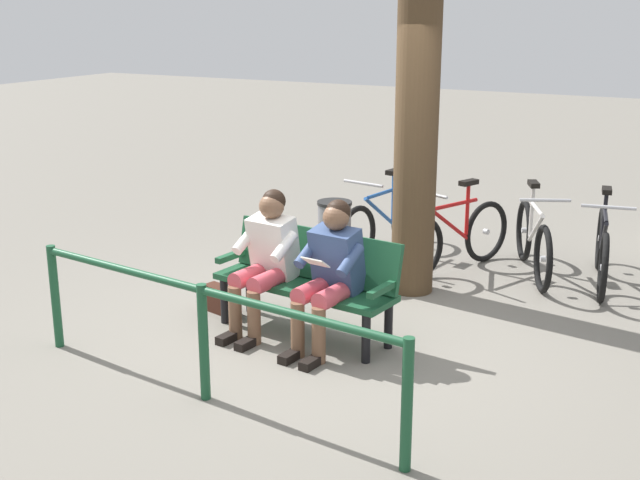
% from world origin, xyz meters
% --- Properties ---
extents(ground_plane, '(40.00, 40.00, 0.00)m').
position_xyz_m(ground_plane, '(0.00, 0.00, 0.00)').
color(ground_plane, slate).
extents(bench, '(1.65, 0.68, 0.87)m').
position_xyz_m(bench, '(0.20, -0.05, 0.51)').
color(bench, '#194C2D').
rests_on(bench, ground).
extents(person_reading, '(0.52, 0.80, 1.20)m').
position_xyz_m(person_reading, '(-0.10, 0.15, 0.66)').
color(person_reading, '#334772').
rests_on(person_reading, ground).
extents(person_companion, '(0.52, 0.80, 1.20)m').
position_xyz_m(person_companion, '(0.53, 0.07, 0.66)').
color(person_companion, white).
rests_on(person_companion, ground).
extents(handbag, '(0.33, 0.21, 0.24)m').
position_xyz_m(handbag, '(1.13, -0.09, 0.12)').
color(handbag, '#3F1E14').
rests_on(handbag, ground).
extents(tree_trunk, '(0.40, 0.40, 3.84)m').
position_xyz_m(tree_trunk, '(-0.18, -1.43, 1.92)').
color(tree_trunk, '#4C3823').
rests_on(tree_trunk, ground).
extents(litter_bin, '(0.35, 0.35, 0.80)m').
position_xyz_m(litter_bin, '(0.63, -1.39, 0.40)').
color(litter_bin, slate).
rests_on(litter_bin, ground).
extents(bicycle_black, '(0.50, 1.66, 0.94)m').
position_xyz_m(bicycle_black, '(-1.76, -2.46, 0.36)').
color(bicycle_black, black).
rests_on(bicycle_black, ground).
extents(bicycle_red, '(0.76, 1.56, 0.94)m').
position_xyz_m(bicycle_red, '(-1.09, -2.44, 0.36)').
color(bicycle_red, black).
rests_on(bicycle_red, ground).
extents(bicycle_silver, '(0.74, 1.57, 0.94)m').
position_xyz_m(bicycle_silver, '(-0.34, -2.20, 0.36)').
color(bicycle_silver, black).
rests_on(bicycle_silver, ground).
extents(bicycle_blue, '(0.48, 1.67, 0.94)m').
position_xyz_m(bicycle_blue, '(0.51, -2.35, 0.36)').
color(bicycle_blue, black).
rests_on(bicycle_blue, ground).
extents(railing_fence, '(3.24, 0.48, 0.85)m').
position_xyz_m(railing_fence, '(0.26, 1.36, 0.60)').
color(railing_fence, '#194C2D').
rests_on(railing_fence, ground).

